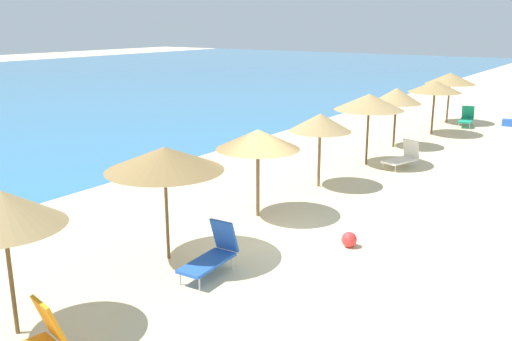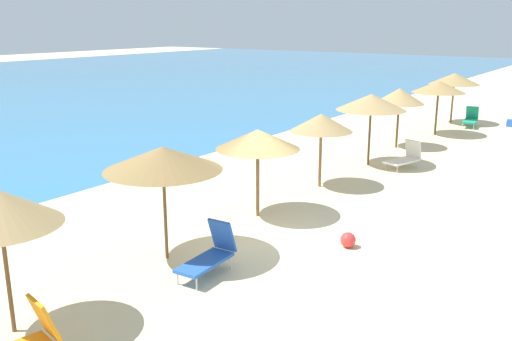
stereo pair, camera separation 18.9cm
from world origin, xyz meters
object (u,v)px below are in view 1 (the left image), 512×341
Objects in this scene: lounge_chair_0 at (403,157)px; beach_ball at (349,240)px; beach_umbrella_3 at (2,209)px; beach_umbrella_6 at (320,123)px; lounge_chair_3 at (213,254)px; beach_umbrella_4 at (164,159)px; beach_umbrella_5 at (258,140)px; lounge_chair_1 at (466,118)px; beach_umbrella_9 at (435,87)px; beach_umbrella_10 at (450,79)px; beach_umbrella_7 at (369,102)px; cooler_box at (508,123)px; beach_umbrella_8 at (397,96)px.

lounge_chair_0 reaches higher than beach_ball.
beach_umbrella_3 is 11.02m from beach_umbrella_6.
beach_umbrella_3 is 1.68× the size of lounge_chair_3.
beach_umbrella_4 is 1.09× the size of beach_umbrella_6.
beach_umbrella_3 is at bearing 179.72° from beach_umbrella_6.
beach_umbrella_5 is (3.59, -0.05, -0.18)m from beach_umbrella_4.
lounge_chair_1 is (25.23, -1.16, -1.90)m from beach_umbrella_3.
beach_umbrella_9 is 0.97× the size of beach_umbrella_10.
lounge_chair_3 is (-0.02, -1.34, -1.93)m from beach_umbrella_4.
beach_umbrella_7 is 4.65× the size of cooler_box.
lounge_chair_3 is at bearing -177.00° from beach_umbrella_9.
beach_umbrella_8 is at bearing 178.72° from beach_umbrella_10.
beach_umbrella_3 reaches higher than beach_umbrella_5.
cooler_box is at bearing -7.62° from beach_umbrella_4.
beach_ball is at bearing -159.09° from beach_umbrella_7.
beach_umbrella_7 reaches higher than beach_umbrella_3.
cooler_box is (0.89, -2.95, -2.21)m from beach_umbrella_10.
beach_umbrella_9 is 18.22m from lounge_chair_3.
beach_umbrella_8 is at bearing -87.57° from lounge_chair_3.
beach_umbrella_6 is 1.44× the size of lounge_chair_1.
beach_umbrella_5 is at bearing -0.80° from beach_umbrella_4.
beach_umbrella_4 is at bearing 178.96° from beach_umbrella_7.
lounge_chair_1 is at bearing -71.33° from lounge_chair_0.
beach_ball is at bearing -124.12° from lounge_chair_3.
beach_umbrella_3 is 6.97× the size of beach_ball.
beach_umbrella_3 is 4.47m from lounge_chair_3.
beach_umbrella_5 is 1.56× the size of lounge_chair_0.
lounge_chair_0 is at bearing -5.64° from beach_umbrella_3.
lounge_chair_0 is 0.93× the size of lounge_chair_1.
beach_umbrella_7 is at bearing 178.48° from beach_umbrella_9.
beach_umbrella_7 is at bearing -87.20° from lounge_chair_3.
beach_umbrella_10 is at bearing 106.87° from cooler_box.
beach_umbrella_3 reaches higher than beach_umbrella_8.
beach_umbrella_8 reaches higher than lounge_chair_0.
lounge_chair_1 is 21.39m from lounge_chair_3.
beach_umbrella_9 reaches higher than cooler_box.
beach_umbrella_6 is 3.60m from beach_umbrella_7.
beach_umbrella_10 is (3.61, 0.32, 0.07)m from beach_umbrella_9.
beach_umbrella_10 is at bearing 0.64° from beach_umbrella_7.
beach_umbrella_3 is at bearing 173.51° from cooler_box.
beach_umbrella_6 reaches higher than lounge_chair_1.
beach_umbrella_9 is 3.89m from lounge_chair_1.
beach_umbrella_9 reaches higher than beach_umbrella_5.
beach_umbrella_6 is (7.15, -0.07, -0.23)m from beach_umbrella_4.
beach_umbrella_4 is at bearing 78.75° from lounge_chair_1.
beach_umbrella_10 is at bearing -65.43° from lounge_chair_0.
beach_umbrella_5 is 0.95× the size of beach_umbrella_9.
beach_umbrella_8 is 1.63× the size of lounge_chair_0.
beach_umbrella_7 is (10.74, -0.19, 0.04)m from beach_umbrella_4.
lounge_chair_3 reaches higher than lounge_chair_0.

